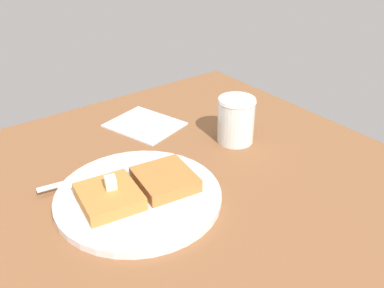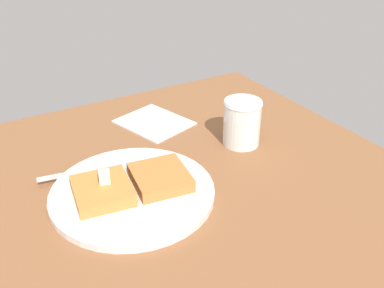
# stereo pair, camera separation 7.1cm
# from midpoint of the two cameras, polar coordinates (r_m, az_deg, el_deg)

# --- Properties ---
(table_surface) EXTENTS (0.90, 0.90, 0.03)m
(table_surface) POSITION_cam_midpoint_polar(r_m,az_deg,el_deg) (0.62, -0.70, -11.98)
(table_surface) COLOR brown
(table_surface) RESTS_ON ground
(plate) EXTENTS (0.25, 0.25, 0.01)m
(plate) POSITION_cam_midpoint_polar(r_m,az_deg,el_deg) (0.66, -4.88, -6.51)
(plate) COLOR silver
(plate) RESTS_ON table_surface
(toast_slice_left) EXTENTS (0.09, 0.10, 0.02)m
(toast_slice_left) POSITION_cam_midpoint_polar(r_m,az_deg,el_deg) (0.64, -8.78, -6.27)
(toast_slice_left) COLOR #BA7937
(toast_slice_left) RESTS_ON plate
(toast_slice_middle) EXTENTS (0.09, 0.10, 0.02)m
(toast_slice_middle) POSITION_cam_midpoint_polar(r_m,az_deg,el_deg) (0.67, -1.23, -4.57)
(toast_slice_middle) COLOR #AF6F34
(toast_slice_middle) RESTS_ON plate
(butter_pat_primary) EXTENTS (0.02, 0.02, 0.02)m
(butter_pat_primary) POSITION_cam_midpoint_polar(r_m,az_deg,el_deg) (0.64, -8.51, -4.46)
(butter_pat_primary) COLOR #F4EFCB
(butter_pat_primary) RESTS_ON toast_slice_left
(fork) EXTENTS (0.16, 0.04, 0.00)m
(fork) POSITION_cam_midpoint_polar(r_m,az_deg,el_deg) (0.71, -10.14, -3.40)
(fork) COLOR silver
(fork) RESTS_ON plate
(syrup_jar) EXTENTS (0.07, 0.07, 0.09)m
(syrup_jar) POSITION_cam_midpoint_polar(r_m,az_deg,el_deg) (0.79, 9.22, 2.60)
(syrup_jar) COLOR #421C0B
(syrup_jar) RESTS_ON table_surface
(napkin) EXTENTS (0.15, 0.16, 0.00)m
(napkin) POSITION_cam_midpoint_polar(r_m,az_deg,el_deg) (0.87, -2.77, 2.84)
(napkin) COLOR white
(napkin) RESTS_ON table_surface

